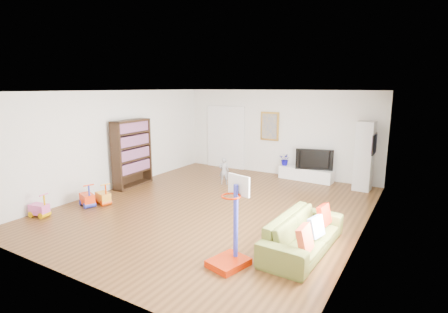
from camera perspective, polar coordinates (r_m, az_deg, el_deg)
The scene contains 25 objects.
floor at distance 8.36m, azimuth -1.41°, elevation -8.22°, with size 6.50×7.50×0.00m, color brown.
ceiling at distance 7.88m, azimuth -1.51°, elevation 10.62°, with size 6.50×7.50×0.00m, color white.
wall_back at distance 11.33m, azimuth 8.70°, elevation 3.85°, with size 6.50×0.00×2.70m, color silver.
wall_front at distance 5.31m, azimuth -23.60°, elevation -5.43°, with size 6.50×0.00×2.70m, color silver.
wall_left at distance 10.10m, azimuth -17.29°, elevation 2.57°, with size 0.00×7.50×2.70m, color white.
wall_right at distance 6.89m, azimuth 22.09°, elevation -1.63°, with size 0.00×7.50×2.70m, color white.
navy_accent at distance 8.18m, azimuth 23.78°, elevation 3.72°, with size 0.01×3.20×1.70m, color black.
olive_wainscot at distance 8.45m, azimuth 23.05°, elevation -5.38°, with size 0.01×3.20×1.00m, color brown.
doorway at distance 12.16m, azimuth 0.26°, elevation 3.06°, with size 1.45×0.06×2.10m, color white.
painting_back at distance 11.36m, azimuth 7.48°, elevation 4.92°, with size 0.62×0.06×0.92m, color gold.
artwork_right at distance 8.43m, azimuth 23.35°, elevation 1.89°, with size 0.04×0.56×0.46m, color #7F3F8C.
media_console at distance 10.90m, azimuth 13.21°, elevation -2.82°, with size 1.62×0.41×0.38m, color white.
tall_cabinet at distance 10.20m, azimuth 21.92°, elevation 0.05°, with size 0.44×0.44×1.90m, color silver.
bookshelf at distance 10.21m, azimuth -14.79°, elevation 0.50°, with size 0.34×1.29×1.89m, color black.
sofa at distance 6.32m, azimuth 12.82°, elevation -12.19°, with size 2.08×0.81×0.61m, color #60692B.
basketball_hoop at distance 5.50m, azimuth 0.74°, elevation -10.72°, with size 0.50×0.61×1.46m, color #AA1E01.
ride_on_yellow at distance 8.96m, azimuth -19.17°, elevation -5.71°, with size 0.40×0.25×0.54m, color orange.
ride_on_orange at distance 8.94m, azimuth -21.48°, elevation -5.82°, with size 0.42×0.26×0.57m, color red.
ride_on_pink at distance 8.68m, azimuth -27.99°, elevation -7.01°, with size 0.39×0.24×0.53m, color #E759AE.
child at distance 10.13m, azimuth -0.01°, elevation -2.39°, with size 0.29×0.19×0.79m, color gray.
tv at distance 10.73m, azimuth 14.54°, elevation -0.37°, with size 1.08×0.14×0.62m, color black.
vase_plant at distance 11.06m, azimuth 9.98°, elevation -0.46°, with size 0.35×0.30×0.39m, color #0E078F.
pillow_left at distance 5.69m, azimuth 13.08°, elevation -12.99°, with size 0.11×0.41×0.41m, color #CE4727.
pillow_center at distance 6.19m, azimuth 14.83°, elevation -11.03°, with size 0.09×0.35×0.35m, color white.
pillow_right at distance 6.76m, azimuth 16.04°, elevation -9.17°, with size 0.10×0.37×0.37m, color #B31403.
Camera 1 is at (4.20, -6.67, 2.79)m, focal length 28.00 mm.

